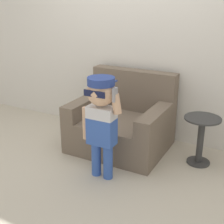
# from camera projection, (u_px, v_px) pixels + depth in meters

# --- Properties ---
(ground_plane) EXTENTS (10.00, 10.00, 0.00)m
(ground_plane) POSITION_uv_depth(u_px,v_px,m) (107.00, 149.00, 3.76)
(ground_plane) COLOR #BCB29E
(wall_back) EXTENTS (10.00, 0.05, 2.60)m
(wall_back) POSITION_uv_depth(u_px,v_px,m) (132.00, 34.00, 3.86)
(wall_back) COLOR silver
(wall_back) RESTS_ON ground_plane
(armchair) EXTENTS (1.08, 0.91, 0.89)m
(armchair) POSITION_uv_depth(u_px,v_px,m) (123.00, 123.00, 3.76)
(armchair) COLOR #6B5B4C
(armchair) RESTS_ON ground_plane
(person_child) EXTENTS (0.43, 0.32, 1.04)m
(person_child) POSITION_uv_depth(u_px,v_px,m) (101.00, 113.00, 2.97)
(person_child) COLOR #3356AD
(person_child) RESTS_ON ground_plane
(side_table) EXTENTS (0.39, 0.39, 0.54)m
(side_table) POSITION_uv_depth(u_px,v_px,m) (201.00, 136.00, 3.35)
(side_table) COLOR #333333
(side_table) RESTS_ON ground_plane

